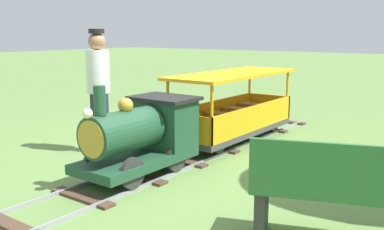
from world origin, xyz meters
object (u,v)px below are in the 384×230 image
at_px(passenger_car, 233,113).
at_px(park_bench, 339,193).
at_px(locomotive, 143,134).
at_px(conductor_person, 98,81).

distance_m(passenger_car, park_bench, 3.21).
bearing_deg(locomotive, park_bench, 171.36).
bearing_deg(conductor_person, passenger_car, -126.41).
bearing_deg(park_bench, locomotive, -8.64).
height_order(locomotive, park_bench, locomotive).
bearing_deg(park_bench, passenger_car, -44.91).
xyz_separation_m(locomotive, park_bench, (-2.28, 0.35, -0.07)).
relative_size(locomotive, passenger_car, 0.61).
height_order(locomotive, conductor_person, conductor_person).
height_order(passenger_car, conductor_person, conductor_person).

